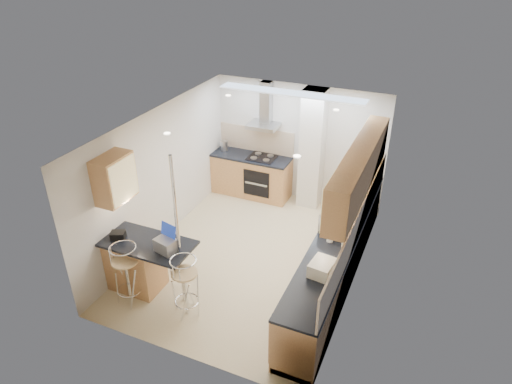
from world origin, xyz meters
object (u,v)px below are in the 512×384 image
at_px(laptop, 166,245).
at_px(bread_bin, 322,268).
at_px(bar_stool_end, 185,287).
at_px(microwave, 337,221).
at_px(bar_stool_near, 127,275).

relative_size(laptop, bread_bin, 0.81).
bearing_deg(bar_stool_end, laptop, 88.55).
relative_size(microwave, bar_stool_near, 0.50).
xyz_separation_m(laptop, bar_stool_near, (-0.57, -0.28, -0.52)).
bearing_deg(bar_stool_end, bar_stool_near, 118.09).
height_order(laptop, bar_stool_end, laptop).
relative_size(laptop, bar_stool_end, 0.30).
height_order(laptop, bread_bin, laptop).
relative_size(laptop, bar_stool_near, 0.29).
relative_size(bar_stool_near, bar_stool_end, 1.04).
bearing_deg(laptop, bar_stool_end, -8.11).
distance_m(microwave, bar_stool_end, 2.55).
bearing_deg(bar_stool_near, bread_bin, 1.59).
height_order(bar_stool_near, bar_stool_end, bar_stool_near).
xyz_separation_m(microwave, bread_bin, (0.11, -1.18, -0.05)).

